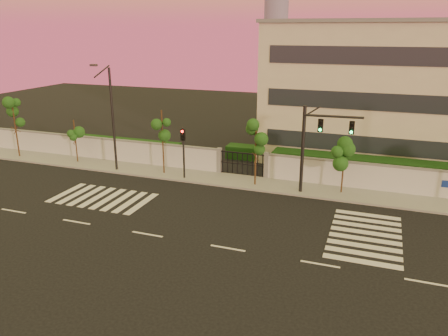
% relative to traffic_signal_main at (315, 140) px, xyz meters
% --- Properties ---
extents(ground, '(120.00, 120.00, 0.00)m').
position_rel_traffic_signal_main_xyz_m(ground, '(-2.98, -9.77, -4.06)').
color(ground, black).
rests_on(ground, ground).
extents(sidewalk, '(60.00, 3.00, 0.15)m').
position_rel_traffic_signal_main_xyz_m(sidewalk, '(-2.98, 0.73, -3.99)').
color(sidewalk, gray).
rests_on(sidewalk, ground).
extents(perimeter_wall, '(60.00, 0.36, 2.20)m').
position_rel_traffic_signal_main_xyz_m(perimeter_wall, '(-2.87, 2.23, -2.99)').
color(perimeter_wall, silver).
rests_on(perimeter_wall, ground).
extents(hedge_row, '(41.00, 4.25, 1.80)m').
position_rel_traffic_signal_main_xyz_m(hedge_row, '(-1.81, 4.97, -3.25)').
color(hedge_row, '#163510').
rests_on(hedge_row, ground).
extents(institutional_building, '(24.40, 12.40, 12.25)m').
position_rel_traffic_signal_main_xyz_m(institutional_building, '(6.02, 12.22, 2.09)').
color(institutional_building, beige).
rests_on(institutional_building, ground).
extents(road_markings, '(57.00, 7.62, 0.02)m').
position_rel_traffic_signal_main_xyz_m(road_markings, '(-4.56, -6.01, -4.06)').
color(road_markings, silver).
rests_on(road_markings, ground).
extents(street_tree_a, '(1.58, 1.26, 5.61)m').
position_rel_traffic_signal_main_xyz_m(street_tree_a, '(-27.19, 0.36, 0.06)').
color(street_tree_a, '#382314').
rests_on(street_tree_a, ground).
extents(street_tree_b, '(1.32, 1.05, 3.92)m').
position_rel_traffic_signal_main_xyz_m(street_tree_b, '(-20.93, 0.72, -1.18)').
color(street_tree_b, '#382314').
rests_on(street_tree_b, ground).
extents(street_tree_c, '(1.39, 1.11, 5.35)m').
position_rel_traffic_signal_main_xyz_m(street_tree_c, '(-12.17, 0.49, -0.13)').
color(street_tree_c, '#382314').
rests_on(street_tree_c, ground).
extents(street_tree_d, '(1.60, 1.27, 5.08)m').
position_rel_traffic_signal_main_xyz_m(street_tree_d, '(-4.32, 0.33, -0.33)').
color(street_tree_d, '#382314').
rests_on(street_tree_d, ground).
extents(street_tree_e, '(1.43, 1.13, 4.12)m').
position_rel_traffic_signal_main_xyz_m(street_tree_e, '(2.04, 0.82, -1.03)').
color(street_tree_e, '#382314').
rests_on(street_tree_e, ground).
extents(traffic_signal_main, '(4.07, 0.50, 6.43)m').
position_rel_traffic_signal_main_xyz_m(traffic_signal_main, '(0.00, 0.00, 0.00)').
color(traffic_signal_main, black).
rests_on(traffic_signal_main, ground).
extents(traffic_signal_secondary, '(0.33, 0.33, 4.22)m').
position_rel_traffic_signal_main_xyz_m(traffic_signal_secondary, '(-10.09, -0.10, -1.39)').
color(traffic_signal_secondary, black).
rests_on(traffic_signal_secondary, ground).
extents(streetlight_west, '(0.54, 2.16, 8.97)m').
position_rel_traffic_signal_main_xyz_m(streetlight_west, '(-16.38, -0.25, 0.78)').
color(streetlight_west, black).
rests_on(streetlight_west, ground).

